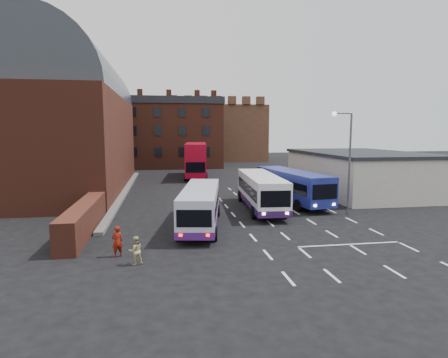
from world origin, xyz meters
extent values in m
plane|color=black|center=(0.00, 0.00, 0.00)|extent=(180.00, 180.00, 0.00)
cube|color=#602B1E|center=(-15.50, 21.00, 5.00)|extent=(12.00, 28.00, 10.00)
cylinder|color=#1E2328|center=(-15.50, 21.00, 10.00)|extent=(12.00, 26.00, 12.00)
cube|color=#602B1E|center=(-10.20, 2.00, 0.90)|extent=(1.20, 10.00, 1.80)
cube|color=beige|center=(15.00, 14.00, 2.00)|extent=(10.00, 16.00, 4.00)
cube|color=#282B30|center=(15.00, 14.00, 4.10)|extent=(10.40, 16.40, 0.30)
cube|color=brown|center=(-6.00, 46.00, 5.50)|extent=(22.00, 10.00, 11.00)
cube|color=brown|center=(6.00, 66.00, 6.00)|extent=(22.00, 22.00, 12.00)
cube|color=silver|center=(-2.82, 2.42, 1.52)|extent=(3.78, 9.79, 2.17)
cube|color=black|center=(-2.82, 2.42, 1.65)|extent=(3.63, 8.62, 0.78)
cylinder|color=black|center=(-3.37, 5.60, 0.43)|extent=(0.39, 0.90, 0.87)
cylinder|color=black|center=(-4.47, -0.73, 0.43)|extent=(0.39, 0.90, 0.87)
cylinder|color=black|center=(-1.23, 5.23, 0.43)|extent=(0.39, 0.90, 0.87)
cylinder|color=black|center=(-2.33, -1.10, 0.43)|extent=(0.39, 0.90, 0.87)
cube|color=white|center=(2.57, 7.15, 1.65)|extent=(3.05, 10.52, 2.36)
cube|color=black|center=(2.57, 7.15, 1.79)|extent=(3.03, 9.32, 0.85)
cylinder|color=black|center=(3.52, 3.77, 0.47)|extent=(0.33, 0.96, 0.94)
cylinder|color=black|center=(3.99, 10.74, 0.47)|extent=(0.33, 0.96, 0.94)
cylinder|color=black|center=(1.17, 3.93, 0.47)|extent=(0.33, 0.96, 0.94)
cylinder|color=black|center=(1.64, 10.90, 0.47)|extent=(0.33, 0.96, 0.94)
cube|color=navy|center=(6.00, 9.39, 1.67)|extent=(3.85, 10.73, 2.39)
cube|color=black|center=(6.00, 9.39, 1.81)|extent=(3.74, 9.55, 0.86)
cylinder|color=black|center=(7.65, 6.25, 0.48)|extent=(0.40, 0.98, 0.95)
cylinder|color=black|center=(6.65, 13.24, 0.48)|extent=(0.40, 0.98, 0.95)
cylinder|color=black|center=(5.29, 5.91, 0.48)|extent=(0.40, 0.98, 0.95)
cylinder|color=black|center=(4.29, 12.91, 0.48)|extent=(0.40, 0.98, 0.95)
cube|color=#AF041D|center=(-0.72, 29.77, 2.65)|extent=(3.85, 12.10, 4.22)
cube|color=black|center=(-0.72, 29.77, 2.05)|extent=(3.79, 10.91, 0.97)
cylinder|color=black|center=(0.26, 25.88, 0.54)|extent=(0.41, 1.11, 1.08)
cylinder|color=black|center=(1.04, 33.84, 0.54)|extent=(0.41, 1.11, 1.08)
cylinder|color=black|center=(-2.43, 26.14, 0.54)|extent=(0.41, 1.11, 1.08)
cylinder|color=black|center=(-1.65, 34.10, 0.54)|extent=(0.41, 1.11, 1.08)
cylinder|color=#4E4F51|center=(8.60, 4.12, 3.82)|extent=(0.15, 0.15, 7.65)
cylinder|color=#4E4F51|center=(7.93, 4.14, 7.65)|extent=(1.34, 0.14, 0.10)
sphere|color=#FFF2CC|center=(7.26, 4.16, 7.60)|extent=(0.34, 0.34, 0.34)
imported|color=maroon|center=(-7.59, -3.06, 0.80)|extent=(0.69, 0.61, 1.59)
imported|color=tan|center=(-6.60, -4.37, 0.69)|extent=(0.81, 0.71, 1.38)
camera|label=1|loc=(-5.22, -21.99, 6.27)|focal=30.00mm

